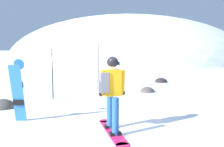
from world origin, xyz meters
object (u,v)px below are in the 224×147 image
object	(u,v)px
piste_marker_far	(52,70)
rock_small	(161,82)
piste_marker_near	(98,63)
rock_mid	(2,108)
snowboarder_main	(111,92)
spare_snowboard	(18,91)
rock_dark	(147,92)

from	to	relation	value
piste_marker_far	rock_small	world-z (taller)	piste_marker_far
piste_marker_near	piste_marker_far	xyz separation A→B (m)	(-1.62, -1.81, -0.14)
rock_mid	piste_marker_far	bearing A→B (deg)	45.10
piste_marker_near	piste_marker_far	world-z (taller)	piste_marker_near
piste_marker_near	snowboarder_main	bearing A→B (deg)	-84.56
spare_snowboard	piste_marker_far	bearing A→B (deg)	85.60
rock_small	rock_mid	bearing A→B (deg)	-139.45
snowboarder_main	piste_marker_far	world-z (taller)	piste_marker_far
spare_snowboard	rock_small	xyz separation A→B (m)	(5.20, 6.84, -0.82)
piste_marker_far	piste_marker_near	bearing A→B (deg)	48.09
snowboarder_main	rock_dark	distance (m)	5.11
rock_dark	rock_small	xyz separation A→B (m)	(1.24, 2.81, 0.00)
rock_dark	rock_mid	size ratio (longest dim) A/B	0.76
snowboarder_main	piste_marker_near	distance (m)	5.34
rock_dark	rock_small	distance (m)	3.07
piste_marker_far	rock_small	xyz separation A→B (m)	(4.99, 4.08, -1.09)
snowboarder_main	spare_snowboard	world-z (taller)	snowboarder_main
rock_mid	piste_marker_near	bearing A→B (deg)	46.80
piste_marker_near	rock_mid	bearing A→B (deg)	-133.20
rock_mid	rock_small	xyz separation A→B (m)	(6.29, 5.38, 0.00)
piste_marker_near	rock_mid	world-z (taller)	piste_marker_near
spare_snowboard	rock_mid	world-z (taller)	spare_snowboard
snowboarder_main	rock_mid	bearing A→B (deg)	147.42
snowboarder_main	piste_marker_far	size ratio (longest dim) A/B	0.94
snowboarder_main	spare_snowboard	size ratio (longest dim) A/B	1.10
piste_marker_near	rock_dark	bearing A→B (deg)	-14.32
snowboarder_main	rock_small	world-z (taller)	snowboarder_main
piste_marker_far	spare_snowboard	bearing A→B (deg)	-94.40
spare_snowboard	rock_dark	size ratio (longest dim) A/B	2.66
piste_marker_near	rock_dark	xyz separation A→B (m)	(2.13, -0.54, -1.24)
rock_dark	rock_mid	world-z (taller)	rock_mid
piste_marker_near	spare_snowboard	bearing A→B (deg)	-111.88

